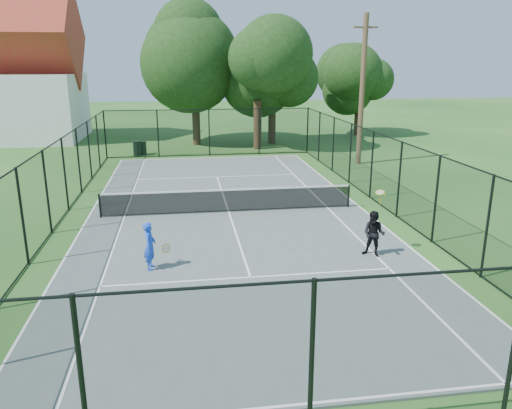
{
  "coord_description": "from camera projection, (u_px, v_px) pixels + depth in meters",
  "views": [
    {
      "loc": [
        -1.75,
        -19.2,
        5.91
      ],
      "look_at": [
        0.66,
        -3.0,
        1.2
      ],
      "focal_mm": 35.0,
      "sensor_mm": 36.0,
      "label": 1
    }
  ],
  "objects": [
    {
      "name": "ground",
      "position": [
        229.0,
        213.0,
        20.13
      ],
      "size": [
        120.0,
        120.0,
        0.0
      ],
      "primitive_type": "plane",
      "color": "#1F4C1A"
    },
    {
      "name": "tennis_court",
      "position": [
        229.0,
        213.0,
        20.12
      ],
      "size": [
        11.0,
        24.0,
        0.06
      ],
      "primitive_type": "cube",
      "color": "#4E5C57",
      "rests_on": "ground"
    },
    {
      "name": "tennis_net",
      "position": [
        229.0,
        200.0,
        19.97
      ],
      "size": [
        10.08,
        0.08,
        0.95
      ],
      "color": "black",
      "rests_on": "tennis_court"
    },
    {
      "name": "fence",
      "position": [
        228.0,
        177.0,
        19.71
      ],
      "size": [
        13.1,
        26.1,
        3.0
      ],
      "color": "black",
      "rests_on": "ground"
    },
    {
      "name": "tree_near_left",
      "position": [
        194.0,
        58.0,
        35.06
      ],
      "size": [
        7.68,
        7.68,
        10.01
      ],
      "color": "#332114",
      "rests_on": "ground"
    },
    {
      "name": "tree_near_mid",
      "position": [
        258.0,
        78.0,
        33.64
      ],
      "size": [
        5.95,
        5.95,
        7.78
      ],
      "color": "#332114",
      "rests_on": "ground"
    },
    {
      "name": "tree_near_right",
      "position": [
        272.0,
        76.0,
        36.19
      ],
      "size": [
        5.57,
        5.57,
        7.69
      ],
      "color": "#332114",
      "rests_on": "ground"
    },
    {
      "name": "tree_far_right",
      "position": [
        360.0,
        85.0,
        40.41
      ],
      "size": [
        4.96,
        4.96,
        6.57
      ],
      "color": "#332114",
      "rests_on": "ground"
    },
    {
      "name": "trash_bin_left",
      "position": [
        137.0,
        148.0,
        32.37
      ],
      "size": [
        0.58,
        0.58,
        0.95
      ],
      "color": "black",
      "rests_on": "ground"
    },
    {
      "name": "trash_bin_right",
      "position": [
        142.0,
        148.0,
        32.7
      ],
      "size": [
        0.58,
        0.58,
        0.88
      ],
      "color": "black",
      "rests_on": "ground"
    },
    {
      "name": "utility_pole",
      "position": [
        362.0,
        90.0,
        28.71
      ],
      "size": [
        1.4,
        0.3,
        8.5
      ],
      "color": "#4C3823",
      "rests_on": "ground"
    },
    {
      "name": "player_blue",
      "position": [
        150.0,
        246.0,
        14.44
      ],
      "size": [
        0.79,
        0.56,
        1.42
      ],
      "color": "blue",
      "rests_on": "tennis_court"
    },
    {
      "name": "player_black",
      "position": [
        374.0,
        234.0,
        15.39
      ],
      "size": [
        0.89,
        0.92,
        2.02
      ],
      "color": "black",
      "rests_on": "tennis_court"
    }
  ]
}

